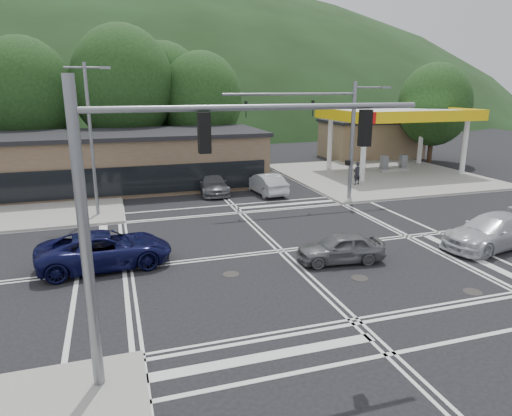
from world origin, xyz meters
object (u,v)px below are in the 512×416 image
object	(u,v)px
car_blue_west	(105,250)
car_silver_east	(493,231)
car_grey_center	(340,248)
car_queue_a	(266,183)
car_northbound	(212,184)
car_queue_b	(252,169)
pedestrian	(357,173)

from	to	relation	value
car_blue_west	car_silver_east	bearing A→B (deg)	-104.27
car_grey_center	car_silver_east	bearing A→B (deg)	93.26
car_blue_west	car_queue_a	bearing A→B (deg)	-49.59
car_silver_east	car_northbound	size ratio (longest dim) A/B	1.14
car_silver_east	car_queue_a	size ratio (longest dim) A/B	1.21
car_northbound	car_queue_b	bearing A→B (deg)	47.34
car_queue_a	car_queue_b	size ratio (longest dim) A/B	0.96
car_northbound	pedestrian	world-z (taller)	pedestrian
car_northbound	car_queue_a	bearing A→B (deg)	-17.41
car_queue_b	pedestrian	distance (m)	8.90
car_blue_west	car_queue_a	world-z (taller)	car_blue_west
car_silver_east	car_queue_b	xyz separation A→B (m)	(-6.22, 20.00, 0.01)
car_grey_center	car_queue_a	size ratio (longest dim) A/B	0.85
car_blue_west	car_silver_east	distance (m)	18.40
car_silver_east	pedestrian	xyz separation A→B (m)	(0.73, 14.46, 0.23)
car_blue_west	car_grey_center	xyz separation A→B (m)	(10.09, -2.61, -0.12)
car_blue_west	pedestrian	bearing A→B (deg)	-63.48
car_queue_b	car_northbound	bearing A→B (deg)	35.93
car_blue_west	pedestrian	distance (m)	22.01
car_silver_east	car_queue_a	world-z (taller)	car_silver_east
car_silver_east	car_blue_west	bearing A→B (deg)	-109.45
car_silver_east	pedestrian	bearing A→B (deg)	167.43
car_grey_center	car_queue_a	distance (m)	13.85
car_grey_center	car_northbound	xyz separation A→B (m)	(-2.56, 15.16, 0.04)
car_silver_east	car_northbound	xyz separation A→B (m)	(-10.61, 15.68, -0.10)
car_queue_a	car_northbound	distance (m)	3.95
car_silver_east	car_queue_b	world-z (taller)	car_queue_b
car_grey_center	pedestrian	bearing A→B (deg)	154.74
car_grey_center	car_silver_east	xyz separation A→B (m)	(8.05, -0.52, 0.14)
pedestrian	car_silver_east	bearing A→B (deg)	71.21
car_northbound	pedestrian	xyz separation A→B (m)	(11.35, -1.22, 0.33)
car_silver_east	car_northbound	world-z (taller)	car_silver_east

